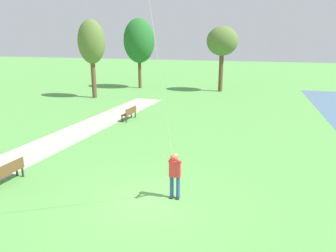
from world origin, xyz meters
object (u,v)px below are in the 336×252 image
at_px(park_bench_far_walkway, 130,113).
at_px(tree_behind_path, 139,41).
at_px(person_kite_flyer, 175,172).
at_px(tree_treeline_left, 222,42).
at_px(tree_treeline_center, 91,43).
at_px(park_bench_near_walkway, 7,171).

height_order(park_bench_far_walkway, tree_behind_path, tree_behind_path).
height_order(person_kite_flyer, tree_treeline_left, tree_treeline_left).
relative_size(tree_treeline_center, tree_treeline_left, 1.08).
distance_m(tree_treeline_center, tree_behind_path, 6.59).
height_order(person_kite_flyer, tree_treeline_center, tree_treeline_center).
bearing_deg(park_bench_near_walkway, tree_treeline_center, 104.63).
height_order(person_kite_flyer, park_bench_far_walkway, person_kite_flyer).
relative_size(person_kite_flyer, tree_treeline_left, 0.28).
xyz_separation_m(park_bench_far_walkway, tree_treeline_center, (-5.87, 6.75, 4.40)).
bearing_deg(park_bench_near_walkway, park_bench_far_walkway, 82.40).
height_order(park_bench_far_walkway, tree_treeline_left, tree_treeline_left).
relative_size(park_bench_far_walkway, tree_treeline_left, 0.24).
distance_m(person_kite_flyer, tree_treeline_center, 20.60).
distance_m(park_bench_near_walkway, tree_treeline_left, 24.54).
relative_size(tree_treeline_center, tree_behind_path, 0.96).
bearing_deg(tree_behind_path, tree_treeline_center, -111.28).
relative_size(park_bench_far_walkway, tree_behind_path, 0.21).
bearing_deg(tree_treeline_center, park_bench_near_walkway, -75.37).
height_order(park_bench_near_walkway, tree_behind_path, tree_behind_path).
bearing_deg(person_kite_flyer, park_bench_near_walkway, -177.11).
bearing_deg(tree_treeline_center, tree_treeline_left, 28.94).
bearing_deg(park_bench_near_walkway, person_kite_flyer, 2.89).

